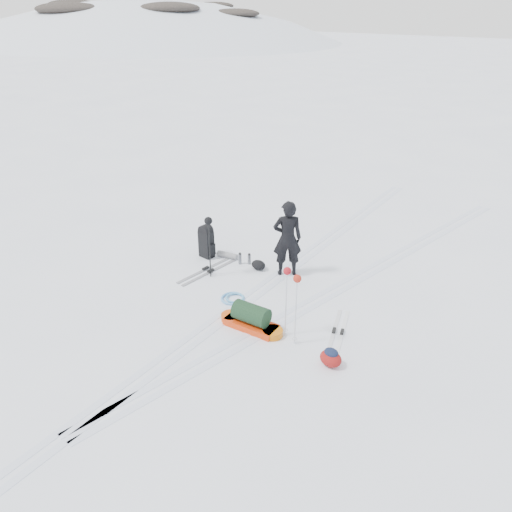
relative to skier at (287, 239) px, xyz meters
The scene contains 13 objects.
ground 1.65m from the skier, 89.56° to the right, with size 200.00×200.00×0.00m, color white.
ski_tracks 1.22m from the skier, 37.90° to the right, with size 3.38×17.97×0.01m.
skier is the anchor object (origin of this frame).
pulk_sled 2.51m from the skier, 71.32° to the right, with size 1.44×0.57×0.54m.
expedition_rucksack 2.20m from the skier, 166.19° to the right, with size 0.93×0.54×0.89m.
ski_poles_black 1.85m from the skier, 138.03° to the right, with size 0.19×0.19×1.52m.
ski_poles_silver 2.66m from the skier, 52.73° to the right, with size 0.46×0.27×1.51m.
touring_skis_grey 2.12m from the skier, 145.26° to the right, with size 0.35×1.84×0.07m.
touring_skis_white 2.74m from the skier, 30.81° to the right, with size 0.82×1.60×0.06m.
rope_coil 1.93m from the skier, 97.40° to the right, with size 0.66×0.66×0.06m.
small_daypack 3.56m from the skier, 41.04° to the right, with size 0.51×0.45×0.36m.
thermos_pair 1.39m from the skier, 167.55° to the right, with size 0.26×0.23×0.30m.
stuff_sack 1.08m from the skier, 159.99° to the right, with size 0.44×0.37×0.23m.
Camera 1 is at (6.05, -7.32, 5.84)m, focal length 35.00 mm.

